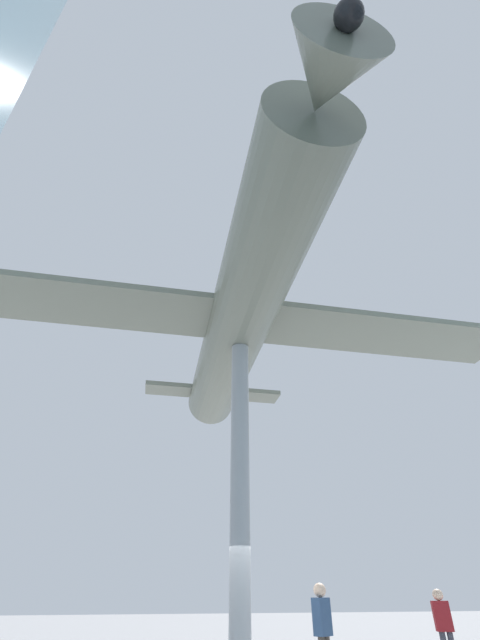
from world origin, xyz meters
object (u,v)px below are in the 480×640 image
Objects in this scene: suspended_airplane at (242,315)px; visitor_second at (444,623)px; support_pylon_central at (240,486)px; visitor_person at (323,625)px.

visitor_second is (-5.47, -1.21, -7.54)m from suspended_airplane.
support_pylon_central reaches higher than visitor_second.
support_pylon_central is 0.44× the size of suspended_airplane.
suspended_airplane reaches higher than visitor_person.
support_pylon_central is at bearing 140.23° from visitor_person.
suspended_airplane is (0.02, 0.27, 4.74)m from support_pylon_central.
suspended_airplane is 10.09× the size of visitor_second.
visitor_person is 1.05× the size of visitor_second.
support_pylon_central is 6.20m from visitor_second.
visitor_person is at bearing 172.43° from support_pylon_central.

